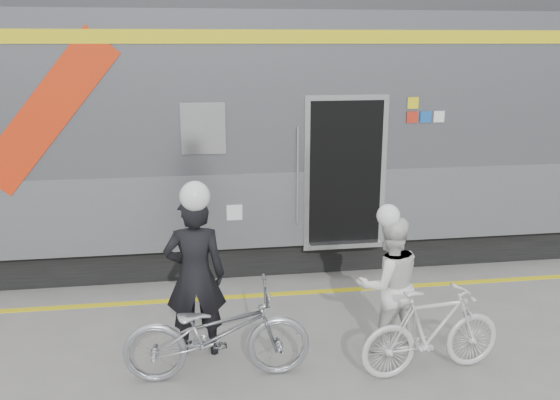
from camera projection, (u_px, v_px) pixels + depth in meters
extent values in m
plane|color=slate|center=(286.00, 380.00, 6.11)|extent=(90.00, 90.00, 0.00)
cube|color=black|center=(193.00, 235.00, 9.93)|extent=(24.00, 2.70, 0.50)
cube|color=#9EA0A5|center=(191.00, 189.00, 9.72)|extent=(24.00, 3.00, 1.10)
cube|color=slate|center=(187.00, 87.00, 9.30)|extent=(24.00, 3.00, 2.20)
cube|color=#38383A|center=(184.00, 3.00, 8.98)|extent=(24.00, 2.64, 0.30)
cube|color=yellow|center=(185.00, 36.00, 7.66)|extent=(24.00, 0.02, 0.18)
cube|color=red|center=(47.00, 112.00, 7.64)|extent=(1.96, 0.01, 2.19)
cube|color=black|center=(203.00, 128.00, 8.00)|extent=(0.55, 0.02, 0.65)
cube|color=black|center=(342.00, 171.00, 8.67)|extent=(1.05, 0.45, 2.10)
cube|color=silver|center=(345.00, 174.00, 8.47)|extent=(1.20, 0.02, 2.25)
cylinder|color=silver|center=(298.00, 176.00, 8.35)|extent=(0.04, 0.04, 1.40)
cube|color=silver|center=(344.00, 243.00, 8.70)|extent=(1.05, 0.25, 0.06)
cube|color=yellow|center=(413.00, 103.00, 8.34)|extent=(0.16, 0.01, 0.16)
cube|color=red|center=(412.00, 117.00, 8.40)|extent=(0.16, 0.01, 0.16)
cube|color=#1952A5|center=(426.00, 117.00, 8.43)|extent=(0.16, 0.01, 0.16)
cube|color=silver|center=(439.00, 117.00, 8.45)|extent=(0.16, 0.01, 0.16)
cube|color=silver|center=(235.00, 213.00, 8.36)|extent=(0.22, 0.01, 0.22)
cube|color=yellow|center=(261.00, 295.00, 8.16)|extent=(24.00, 0.12, 0.01)
imported|color=black|center=(195.00, 276.00, 6.44)|extent=(0.68, 0.45, 1.82)
imported|color=#999BA0|center=(217.00, 333.00, 6.05)|extent=(1.93, 0.72, 1.00)
imported|color=white|center=(389.00, 285.00, 6.55)|extent=(0.82, 0.67, 1.56)
imported|color=silver|center=(432.00, 331.00, 6.14)|extent=(1.62, 0.62, 0.95)
sphere|color=white|center=(191.00, 181.00, 6.17)|extent=(0.32, 0.32, 0.32)
sphere|color=white|center=(393.00, 206.00, 6.31)|extent=(0.25, 0.25, 0.25)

